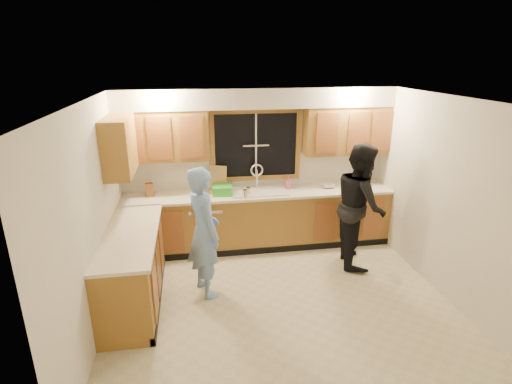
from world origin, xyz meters
TOP-DOWN VIEW (x-y plane):
  - floor at (0.00, 0.00)m, footprint 4.20×4.20m
  - ceiling at (0.00, 0.00)m, footprint 4.20×4.20m
  - wall_back at (0.00, 1.90)m, footprint 4.20×0.00m
  - wall_left at (-2.10, 0.00)m, footprint 0.00×3.80m
  - wall_right at (2.10, 0.00)m, footprint 0.00×3.80m
  - base_cabinets_back at (0.00, 1.60)m, footprint 4.20×0.60m
  - base_cabinets_left at (-1.80, 0.35)m, footprint 0.60×1.90m
  - countertop_back at (0.00, 1.58)m, footprint 4.20×0.63m
  - countertop_left at (-1.79, 0.35)m, footprint 0.63×1.90m
  - upper_cabinets_left at (-1.43, 1.73)m, footprint 1.35×0.33m
  - upper_cabinets_right at (1.43, 1.73)m, footprint 1.35×0.33m
  - upper_cabinets_return at (-1.94, 1.12)m, footprint 0.33×0.90m
  - soffit at (0.00, 1.72)m, footprint 4.20×0.35m
  - window_frame at (0.00, 1.89)m, footprint 1.44×0.03m
  - sink at (0.00, 1.60)m, footprint 0.86×0.52m
  - dishwasher at (-0.85, 1.59)m, footprint 0.60×0.56m
  - stove at (-1.80, -0.22)m, footprint 0.58×0.75m
  - man at (-0.91, 0.38)m, footprint 0.60×0.72m
  - woman at (1.35, 0.84)m, footprint 0.84×0.99m
  - knife_block at (-1.67, 1.68)m, footprint 0.13×0.11m
  - cutting_board at (-0.63, 1.80)m, footprint 0.31×0.19m
  - dish_crate at (-0.57, 1.59)m, footprint 0.32×0.31m
  - soap_bottle at (0.50, 1.72)m, footprint 0.08×0.09m
  - bowl at (1.15, 1.64)m, footprint 0.24×0.24m
  - can_left at (-0.25, 1.37)m, footprint 0.09×0.09m
  - can_right at (-0.18, 1.49)m, footprint 0.08×0.08m

SIDE VIEW (x-z plane):
  - floor at x=0.00m, z-range 0.00..0.00m
  - dishwasher at x=-0.85m, z-range 0.00..0.82m
  - base_cabinets_back at x=0.00m, z-range 0.00..0.88m
  - base_cabinets_left at x=-1.80m, z-range 0.00..0.88m
  - stove at x=-1.80m, z-range 0.00..0.90m
  - man at x=-0.91m, z-range 0.00..1.70m
  - sink at x=0.00m, z-range 0.58..1.15m
  - countertop_back at x=0.00m, z-range 0.88..0.92m
  - countertop_left at x=-1.79m, z-range 0.88..0.92m
  - woman at x=1.35m, z-range 0.00..1.81m
  - bowl at x=1.15m, z-range 0.92..0.97m
  - can_right at x=-0.18m, z-range 0.92..1.04m
  - can_left at x=-0.25m, z-range 0.92..1.05m
  - dish_crate at x=-0.57m, z-range 0.92..1.06m
  - soap_bottle at x=0.50m, z-range 0.92..1.11m
  - knife_block at x=-1.67m, z-range 0.92..1.13m
  - cutting_board at x=-0.63m, z-range 0.92..1.31m
  - wall_back at x=0.00m, z-range -0.85..3.35m
  - wall_left at x=-2.10m, z-range -0.65..3.15m
  - wall_right at x=2.10m, z-range -0.65..3.15m
  - window_frame at x=0.00m, z-range 1.03..2.17m
  - upper_cabinets_left at x=-1.43m, z-range 1.45..2.20m
  - upper_cabinets_right at x=1.43m, z-range 1.45..2.20m
  - upper_cabinets_return at x=-1.94m, z-range 1.45..2.20m
  - soffit at x=0.00m, z-range 2.20..2.50m
  - ceiling at x=0.00m, z-range 2.50..2.50m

